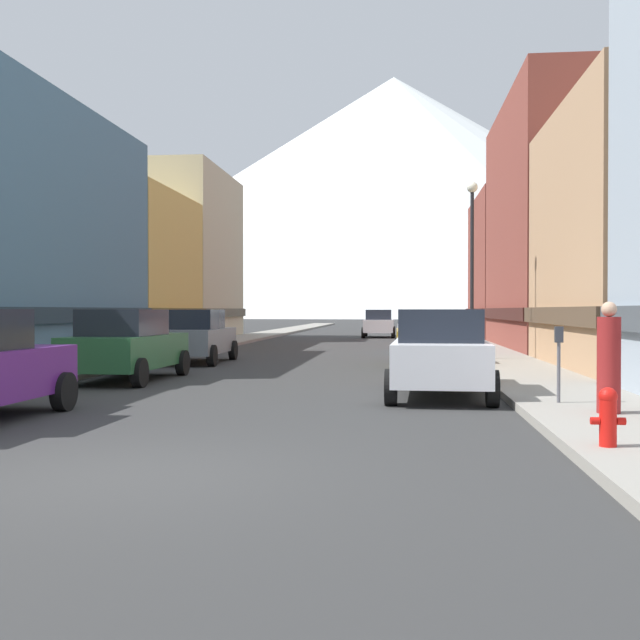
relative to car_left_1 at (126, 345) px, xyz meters
name	(u,v)px	position (x,y,z in m)	size (l,w,h in m)	color
ground_plane	(116,476)	(3.80, -10.64, -0.90)	(400.00, 400.00, 0.00)	#323232
sidewalk_left	(237,340)	(-2.45, 24.36, -0.82)	(2.50, 100.00, 0.15)	gray
sidewalk_right	(460,341)	(10.05, 24.36, -0.82)	(2.50, 100.00, 0.15)	gray
storefront_left_2	(117,273)	(-6.77, 17.12, 2.63)	(6.44, 8.82, 7.34)	#D8B259
storefront_left_3	(153,259)	(-8.17, 26.88, 3.97)	(9.24, 10.49, 10.07)	beige
storefront_right_2	(618,230)	(16.25, 16.35, 4.38)	(10.20, 13.52, 10.91)	brown
storefront_right_3	(555,270)	(16.00, 28.81, 3.23)	(9.70, 10.64, 8.57)	brown
car_left_1	(126,345)	(0.00, 0.00, 0.00)	(2.12, 4.43, 1.78)	#265933
car_left_2	(196,336)	(0.00, 6.50, 0.00)	(2.14, 4.43, 1.78)	slate
car_right_0	(440,353)	(7.60, -2.72, 0.00)	(2.19, 4.46, 1.78)	silver
car_right_1	(426,337)	(7.60, 5.90, 0.00)	(2.10, 4.42, 1.78)	#B28419
car_right_2	(420,331)	(7.60, 13.68, 0.00)	(2.10, 4.42, 1.78)	silver
car_driving_0	(379,323)	(5.40, 30.89, 0.00)	(2.06, 4.40, 1.78)	silver
fire_hydrant_near	(608,415)	(9.25, -9.12, -0.37)	(0.40, 0.22, 0.70)	red
parking_meter_near	(559,353)	(9.55, -4.75, 0.11)	(0.14, 0.10, 1.33)	#595960
potted_plant_0	(115,341)	(-3.20, 7.61, -0.23)	(0.58, 0.58, 0.93)	brown
pedestrian_0	(609,361)	(10.05, -6.08, 0.06)	(0.36, 0.36, 1.75)	maroon
streetlamp_right	(472,243)	(9.15, 7.34, 3.09)	(0.36, 0.36, 5.86)	black
mountain_backdrop	(394,196)	(4.27, 249.36, 40.27)	(249.49, 249.49, 82.33)	silver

